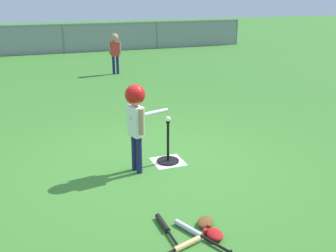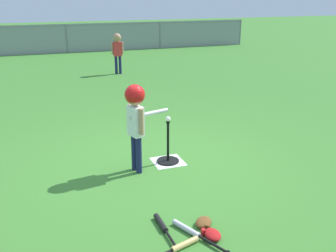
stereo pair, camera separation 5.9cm
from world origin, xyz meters
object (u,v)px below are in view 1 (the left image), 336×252
(batting_tee, at_px, (168,156))
(baseball_on_tee, at_px, (168,119))
(spare_bat_wood, at_px, (182,247))
(glove_outfield_drop, at_px, (214,234))
(batter_child, at_px, (136,111))
(spare_bat_black, at_px, (165,226))
(fielder_deep_right, at_px, (115,48))
(spare_bat_silver, at_px, (194,232))
(glove_tossed_aside, at_px, (205,222))

(batting_tee, relative_size, baseball_on_tee, 8.34)
(spare_bat_wood, distance_m, glove_outfield_drop, 0.38)
(batter_child, relative_size, spare_bat_black, 1.96)
(baseball_on_tee, relative_size, fielder_deep_right, 0.06)
(batter_child, bearing_deg, fielder_deep_right, 79.17)
(spare_bat_silver, distance_m, spare_bat_wood, 0.28)
(spare_bat_black, relative_size, glove_tossed_aside, 2.32)
(batter_child, height_order, glove_outfield_drop, batter_child)
(spare_bat_silver, height_order, glove_outfield_drop, glove_outfield_drop)
(spare_bat_black, relative_size, glove_outfield_drop, 2.71)
(fielder_deep_right, height_order, spare_bat_black, fielder_deep_right)
(fielder_deep_right, xyz_separation_m, spare_bat_silver, (-1.17, -8.36, -0.74))
(fielder_deep_right, relative_size, glove_outfield_drop, 5.24)
(spare_bat_silver, relative_size, spare_bat_black, 1.10)
(batting_tee, xyz_separation_m, batter_child, (-0.50, -0.14, 0.77))
(spare_bat_black, height_order, glove_outfield_drop, glove_outfield_drop)
(batter_child, relative_size, glove_tossed_aside, 4.53)
(batting_tee, xyz_separation_m, glove_tossed_aside, (-0.20, -1.66, -0.06))
(spare_bat_silver, xyz_separation_m, spare_bat_wood, (-0.21, -0.19, 0.00))
(spare_bat_silver, bearing_deg, fielder_deep_right, 82.02)
(baseball_on_tee, distance_m, batter_child, 0.56)
(baseball_on_tee, bearing_deg, fielder_deep_right, 83.18)
(batting_tee, bearing_deg, baseball_on_tee, 90.00)
(spare_bat_wood, xyz_separation_m, glove_outfield_drop, (0.38, 0.07, 0.01))
(batter_child, xyz_separation_m, spare_bat_wood, (-0.09, -1.81, -0.84))
(spare_bat_black, distance_m, glove_tossed_aside, 0.44)
(baseball_on_tee, xyz_separation_m, spare_bat_silver, (-0.38, -1.77, -0.62))
(baseball_on_tee, relative_size, glove_outfield_drop, 0.32)
(glove_tossed_aside, bearing_deg, spare_bat_black, 168.85)
(batter_child, xyz_separation_m, fielder_deep_right, (1.29, 6.74, -0.09))
(baseball_on_tee, bearing_deg, spare_bat_silver, -102.27)
(fielder_deep_right, relative_size, spare_bat_silver, 1.76)
(glove_outfield_drop, bearing_deg, spare_bat_wood, -170.08)
(spare_bat_silver, distance_m, spare_bat_black, 0.31)
(baseball_on_tee, bearing_deg, spare_bat_wood, -106.82)
(baseball_on_tee, height_order, spare_bat_wood, baseball_on_tee)
(batting_tee, relative_size, batter_child, 0.51)
(fielder_deep_right, bearing_deg, spare_bat_black, -99.82)
(batting_tee, relative_size, spare_bat_black, 0.99)
(batter_child, height_order, fielder_deep_right, batter_child)
(fielder_deep_right, distance_m, spare_bat_wood, 8.69)
(baseball_on_tee, bearing_deg, batter_child, -163.98)
(batting_tee, distance_m, spare_bat_wood, 2.04)
(spare_bat_black, bearing_deg, batting_tee, 68.31)
(spare_bat_black, bearing_deg, spare_bat_silver, -38.18)
(fielder_deep_right, distance_m, glove_outfield_drop, 8.57)
(batting_tee, height_order, spare_bat_silver, batting_tee)
(batting_tee, bearing_deg, spare_bat_wood, -106.82)
(batting_tee, height_order, batter_child, batter_child)
(spare_bat_silver, bearing_deg, batter_child, 94.11)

